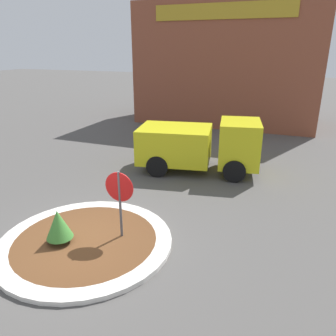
{
  "coord_description": "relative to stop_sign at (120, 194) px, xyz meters",
  "views": [
    {
      "loc": [
        4.91,
        -6.41,
        5.09
      ],
      "look_at": [
        1.04,
        3.58,
        1.13
      ],
      "focal_mm": 35.0,
      "sensor_mm": 36.0,
      "label": 1
    }
  ],
  "objects": [
    {
      "name": "ground_plane",
      "position": [
        -0.84,
        -0.53,
        -1.42
      ],
      "size": [
        120.0,
        120.0,
        0.0
      ],
      "primitive_type": "plane",
      "color": "#514F4C"
    },
    {
      "name": "storefront_building",
      "position": [
        -0.58,
        16.93,
        2.53
      ],
      "size": [
        12.05,
        6.07,
        7.89
      ],
      "color": "brown",
      "rests_on": "ground_plane"
    },
    {
      "name": "traffic_island",
      "position": [
        -0.84,
        -0.53,
        -1.35
      ],
      "size": [
        4.74,
        4.74,
        0.13
      ],
      "color": "silver",
      "rests_on": "ground_plane"
    },
    {
      "name": "island_shrub",
      "position": [
        -1.4,
        -0.88,
        -0.75
      ],
      "size": [
        0.71,
        0.71,
        0.94
      ],
      "color": "brown",
      "rests_on": "traffic_island"
    },
    {
      "name": "stop_sign",
      "position": [
        0.0,
        0.0,
        0.0
      ],
      "size": [
        0.83,
        0.07,
        2.05
      ],
      "color": "#4C4C51",
      "rests_on": "ground_plane"
    },
    {
      "name": "utility_truck",
      "position": [
        0.46,
        6.11,
        -0.24
      ],
      "size": [
        5.37,
        3.11,
        2.25
      ],
      "rotation": [
        0.0,
        0.0,
        0.18
      ],
      "color": "gold",
      "rests_on": "ground_plane"
    }
  ]
}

